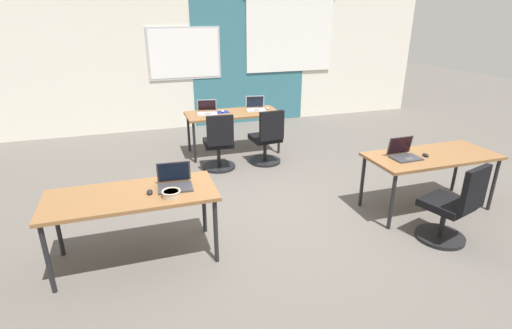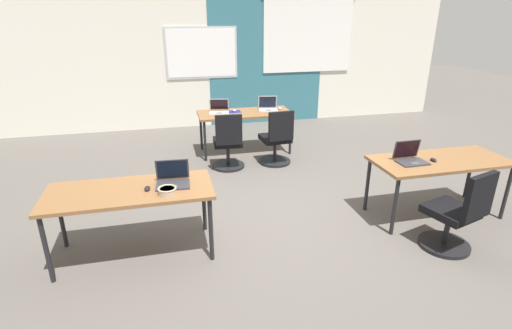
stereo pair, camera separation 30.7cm
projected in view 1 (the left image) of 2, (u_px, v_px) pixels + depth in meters
ground_plane at (278, 206)px, 4.97m from camera, size 24.00×24.00×0.00m
back_wall_assembly at (209, 59)px, 8.18m from camera, size 10.00×0.27×2.80m
desk_near_left at (132, 200)px, 3.69m from camera, size 1.60×0.70×0.72m
desk_near_right at (431, 159)px, 4.71m from camera, size 1.60×0.70×0.72m
desk_far_center at (233, 116)px, 6.68m from camera, size 1.60×0.70×0.72m
laptop_far_right at (256, 107)px, 6.83m from camera, size 0.37×0.33×0.23m
mouse_far_right at (267, 108)px, 6.89m from camera, size 0.06×0.10×0.03m
chair_far_right at (267, 142)px, 6.26m from camera, size 0.52×0.56×0.92m
laptop_far_left at (207, 111)px, 6.58m from camera, size 0.38×0.37×0.22m
mousepad_far_left at (222, 112)px, 6.67m from camera, size 0.22×0.19×0.00m
mouse_far_left at (222, 111)px, 6.67m from camera, size 0.06×0.10×0.03m
chair_far_left at (219, 147)px, 6.02m from camera, size 0.52×0.55×0.92m
laptop_near_right_inner at (404, 154)px, 4.57m from camera, size 0.34×0.28×0.24m
mouse_near_right_inner at (426, 155)px, 4.62m from camera, size 0.07×0.11×0.03m
chair_near_right_inner at (452, 210)px, 4.09m from camera, size 0.55×0.60×0.92m
laptop_near_left_inner at (175, 182)px, 3.80m from camera, size 0.35×0.29×0.24m
mouse_near_left_inner at (150, 192)px, 3.67m from camera, size 0.06×0.10×0.03m
snack_bowl at (171, 193)px, 3.60m from camera, size 0.18×0.18×0.06m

